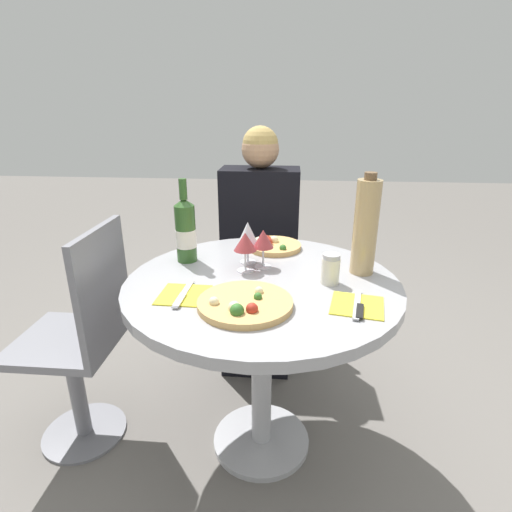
# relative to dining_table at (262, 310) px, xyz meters

# --- Properties ---
(ground_plane) EXTENTS (12.00, 12.00, 0.00)m
(ground_plane) POSITION_rel_dining_table_xyz_m (0.00, 0.00, -0.60)
(ground_plane) COLOR slate
(ground_plane) RESTS_ON ground
(dining_table) EXTENTS (0.92, 0.92, 0.71)m
(dining_table) POSITION_rel_dining_table_xyz_m (0.00, 0.00, 0.00)
(dining_table) COLOR #B2B2B7
(dining_table) RESTS_ON ground_plane
(chair_behind_diner) EXTENTS (0.36, 0.36, 0.88)m
(chair_behind_diner) POSITION_rel_dining_table_xyz_m (-0.06, 0.79, -0.16)
(chair_behind_diner) COLOR slate
(chair_behind_diner) RESTS_ON ground_plane
(seated_diner) EXTENTS (0.39, 0.44, 1.17)m
(seated_diner) POSITION_rel_dining_table_xyz_m (-0.06, 0.65, -0.08)
(seated_diner) COLOR black
(seated_diner) RESTS_ON ground_plane
(chair_empty_side) EXTENTS (0.36, 0.36, 0.88)m
(chair_empty_side) POSITION_rel_dining_table_xyz_m (-0.67, -0.02, -0.16)
(chair_empty_side) COLOR slate
(chair_empty_side) RESTS_ON ground_plane
(pizza_large) EXTENTS (0.28, 0.28, 0.05)m
(pizza_large) POSITION_rel_dining_table_xyz_m (-0.04, -0.20, 0.12)
(pizza_large) COLOR tan
(pizza_large) RESTS_ON dining_table
(pizza_small_far) EXTENTS (0.22, 0.22, 0.05)m
(pizza_small_far) POSITION_rel_dining_table_xyz_m (0.02, 0.32, 0.13)
(pizza_small_far) COLOR tan
(pizza_small_far) RESTS_ON dining_table
(wine_bottle) EXTENTS (0.08, 0.08, 0.31)m
(wine_bottle) POSITION_rel_dining_table_xyz_m (-0.30, 0.16, 0.23)
(wine_bottle) COLOR #2D5623
(wine_bottle) RESTS_ON dining_table
(tall_carafe) EXTENTS (0.08, 0.08, 0.35)m
(tall_carafe) POSITION_rel_dining_table_xyz_m (0.34, 0.10, 0.28)
(tall_carafe) COLOR tan
(tall_carafe) RESTS_ON dining_table
(sugar_shaker) EXTENTS (0.06, 0.06, 0.10)m
(sugar_shaker) POSITION_rel_dining_table_xyz_m (0.22, -0.01, 0.16)
(sugar_shaker) COLOR silver
(sugar_shaker) RESTS_ON dining_table
(wine_glass_center) EXTENTS (0.07, 0.07, 0.14)m
(wine_glass_center) POSITION_rel_dining_table_xyz_m (-0.01, 0.12, 0.22)
(wine_glass_center) COLOR silver
(wine_glass_center) RESTS_ON dining_table
(wine_glass_back_left) EXTENTS (0.08, 0.08, 0.16)m
(wine_glass_back_left) POSITION_rel_dining_table_xyz_m (-0.06, 0.16, 0.22)
(wine_glass_back_left) COLOR silver
(wine_glass_back_left) RESTS_ON dining_table
(wine_glass_front_left) EXTENTS (0.08, 0.08, 0.14)m
(wine_glass_front_left) POSITION_rel_dining_table_xyz_m (-0.06, 0.07, 0.22)
(wine_glass_front_left) COLOR silver
(wine_glass_front_left) RESTS_ON dining_table
(place_setting_left) EXTENTS (0.15, 0.19, 0.01)m
(place_setting_left) POSITION_rel_dining_table_xyz_m (-0.23, -0.14, 0.12)
(place_setting_left) COLOR yellow
(place_setting_left) RESTS_ON dining_table
(place_setting_right) EXTENTS (0.18, 0.19, 0.01)m
(place_setting_right) POSITION_rel_dining_table_xyz_m (0.29, -0.17, 0.12)
(place_setting_right) COLOR yellow
(place_setting_right) RESTS_ON dining_table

